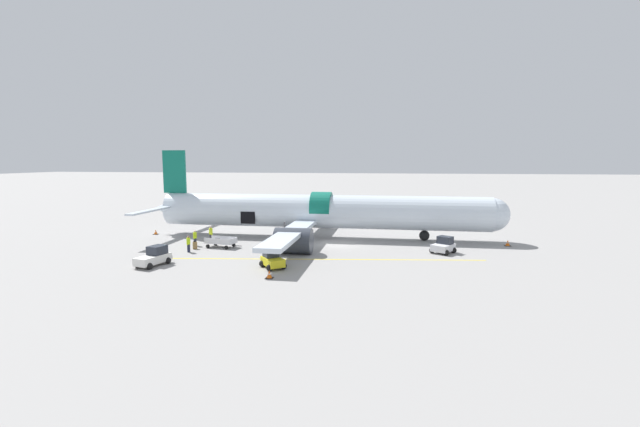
% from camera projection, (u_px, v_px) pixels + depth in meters
% --- Properties ---
extents(ground_plane, '(500.00, 500.00, 0.00)m').
position_uv_depth(ground_plane, '(338.00, 244.00, 45.87)').
color(ground_plane, gray).
extents(apron_marking_line, '(29.10, 4.21, 0.01)m').
position_uv_depth(apron_marking_line, '(324.00, 259.00, 38.95)').
color(apron_marking_line, yellow).
rests_on(apron_marking_line, ground_plane).
extents(airplane, '(41.75, 34.80, 10.17)m').
position_uv_depth(airplane, '(318.00, 212.00, 49.65)').
color(airplane, silver).
rests_on(airplane, ground_plane).
extents(baggage_tug_lead, '(2.31, 3.49, 1.64)m').
position_uv_depth(baggage_tug_lead, '(154.00, 257.00, 36.66)').
color(baggage_tug_lead, silver).
rests_on(baggage_tug_lead, ground_plane).
extents(baggage_tug_mid, '(2.53, 2.73, 1.58)m').
position_uv_depth(baggage_tug_mid, '(272.00, 260.00, 35.83)').
color(baggage_tug_mid, yellow).
rests_on(baggage_tug_mid, ground_plane).
extents(baggage_tug_rear, '(2.65, 2.80, 1.61)m').
position_uv_depth(baggage_tug_rear, '(444.00, 246.00, 41.56)').
color(baggage_tug_rear, silver).
rests_on(baggage_tug_rear, ground_plane).
extents(baggage_cart_loading, '(4.04, 2.19, 1.05)m').
position_uv_depth(baggage_cart_loading, '(221.00, 243.00, 44.20)').
color(baggage_cart_loading, silver).
rests_on(baggage_cart_loading, ground_plane).
extents(ground_crew_loader_a, '(0.38, 0.57, 1.66)m').
position_uv_depth(ground_crew_loader_a, '(195.00, 238.00, 45.06)').
color(ground_crew_loader_a, '#1E2338').
rests_on(ground_crew_loader_a, ground_plane).
extents(ground_crew_loader_b, '(0.39, 0.57, 1.64)m').
position_uv_depth(ground_crew_loader_b, '(189.00, 244.00, 41.89)').
color(ground_crew_loader_b, '#1E2338').
rests_on(ground_crew_loader_b, ground_plane).
extents(ground_crew_driver, '(0.56, 0.56, 1.75)m').
position_uv_depth(ground_crew_driver, '(211.00, 234.00, 47.20)').
color(ground_crew_driver, '#2D2D33').
rests_on(ground_crew_driver, ground_plane).
extents(suitcase_on_tarmac_upright, '(0.49, 0.39, 0.86)m').
position_uv_depth(suitcase_on_tarmac_upright, '(195.00, 245.00, 43.42)').
color(suitcase_on_tarmac_upright, olive).
rests_on(suitcase_on_tarmac_upright, ground_plane).
extents(safety_cone_nose, '(0.64, 0.64, 0.63)m').
position_uv_depth(safety_cone_nose, '(508.00, 243.00, 45.03)').
color(safety_cone_nose, black).
rests_on(safety_cone_nose, ground_plane).
extents(safety_cone_engine_left, '(0.61, 0.61, 0.62)m').
position_uv_depth(safety_cone_engine_left, '(269.00, 274.00, 32.70)').
color(safety_cone_engine_left, black).
rests_on(safety_cone_engine_left, ground_plane).
extents(safety_cone_wingtip, '(0.59, 0.59, 0.56)m').
position_uv_depth(safety_cone_wingtip, '(308.00, 250.00, 41.60)').
color(safety_cone_wingtip, black).
rests_on(safety_cone_wingtip, ground_plane).
extents(safety_cone_tail, '(0.60, 0.60, 0.60)m').
position_uv_depth(safety_cone_tail, '(156.00, 232.00, 52.01)').
color(safety_cone_tail, black).
rests_on(safety_cone_tail, ground_plane).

